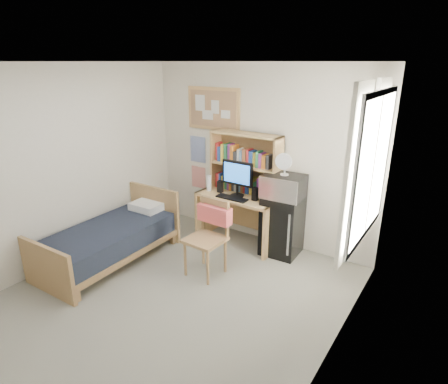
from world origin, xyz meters
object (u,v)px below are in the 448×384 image
Objects in this scene: mini_fridge at (282,225)px; speaker_left at (220,187)px; desk at (239,219)px; microwave at (284,186)px; bulletin_board at (213,109)px; monitor at (237,179)px; desk_chair at (205,239)px; desk_fan at (285,165)px; speaker_right at (255,194)px; bed at (109,244)px.

speaker_left is at bearing -176.56° from mini_fridge.
desk is at bearing -178.37° from mini_fridge.
desk is 0.93m from microwave.
bulletin_board reaches higher than desk.
bulletin_board is 0.78× the size of desk.
monitor is at bearing -28.76° from bulletin_board.
speaker_left is (0.37, -0.36, -1.08)m from bulletin_board.
monitor is (-0.12, 0.95, 0.52)m from desk_chair.
desk_fan is at bearing -90.00° from mini_fridge.
bulletin_board is at bearing 160.03° from speaker_right.
speaker_left reaches higher than desk.
monitor is at bearing -180.00° from speaker_right.
speaker_left is (-0.30, -0.05, 0.47)m from desk.
microwave is at bearing -90.00° from mini_fridge.
mini_fridge is at bearing 10.41° from monitor.
desk is at bearing 50.07° from bed.
mini_fridge is at bearing 90.00° from desk_fan.
speaker_left is at bearing -180.00° from speaker_right.
desk is 0.56m from speaker_right.
desk_fan is (1.35, -0.27, -0.62)m from bulletin_board.
microwave is (1.85, 1.50, 0.76)m from bed.
monitor is 0.34m from speaker_right.
bed is at bearing -143.29° from mini_fridge.
bulletin_board is 2.10m from desk_chair.
mini_fridge is 1.07m from speaker_left.
speaker_right is 0.60m from desk_fan.
bulletin_board is 1.49m from speaker_right.
speaker_right is at bearing 0.00° from monitor.
desk_fan reaches higher than speaker_left.
mini_fridge is 4.85× the size of speaker_left.
bed is 3.45× the size of monitor.
desk_chair is at bearing -99.58° from speaker_right.
desk_fan reaches higher than speaker_right.
desk_fan reaches higher than bed.
desk_chair is 5.61× the size of speaker_left.
speaker_right is at bearing -165.57° from mini_fridge.
bulletin_board is at bearing 165.74° from microwave.
speaker_left is at bearing 115.92° from desk_chair.
microwave is (0.98, 0.09, 0.16)m from speaker_left.
bulletin_board is 1.18m from monitor.
microwave is at bearing -11.51° from bulletin_board.
monitor is at bearing 48.93° from bed.
desk_chair reaches higher than speaker_right.
bulletin_board is 1.80× the size of monitor.
speaker_left reaches higher than bed.
desk_chair is 1.43m from desk_fan.
monitor is 0.35m from speaker_left.
desk_chair is 1.82× the size of microwave.
speaker_left is at bearing 57.05° from bed.
desk_chair is 3.60× the size of desk_fan.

